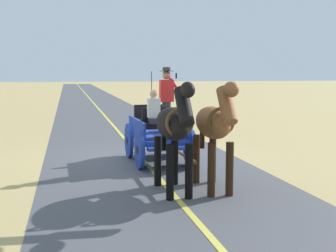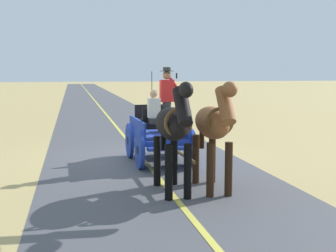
{
  "view_description": "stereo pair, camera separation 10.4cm",
  "coord_description": "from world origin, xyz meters",
  "px_view_note": "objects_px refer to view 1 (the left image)",
  "views": [
    {
      "loc": [
        1.96,
        12.04,
        2.37
      ],
      "look_at": [
        -0.35,
        1.85,
        1.1
      ],
      "focal_mm": 47.38,
      "sensor_mm": 36.0,
      "label": 1
    },
    {
      "loc": [
        1.86,
        12.06,
        2.37
      ],
      "look_at": [
        -0.35,
        1.85,
        1.1
      ],
      "focal_mm": 47.38,
      "sensor_mm": 36.0,
      "label": 2
    }
  ],
  "objects_px": {
    "horse_near_side": "(214,125)",
    "horse_off_side": "(174,127)",
    "horse_drawn_carriage": "(159,132)",
    "traffic_cone": "(190,130)"
  },
  "relations": [
    {
      "from": "horse_drawn_carriage",
      "to": "traffic_cone",
      "type": "height_order",
      "value": "horse_drawn_carriage"
    },
    {
      "from": "horse_near_side",
      "to": "horse_off_side",
      "type": "xyz_separation_m",
      "value": [
        0.83,
        0.03,
        0.0
      ]
    },
    {
      "from": "horse_off_side",
      "to": "horse_near_side",
      "type": "bearing_deg",
      "value": -178.19
    },
    {
      "from": "horse_drawn_carriage",
      "to": "horse_off_side",
      "type": "xyz_separation_m",
      "value": [
        0.33,
        3.04,
        0.51
      ]
    },
    {
      "from": "traffic_cone",
      "to": "horse_near_side",
      "type": "bearing_deg",
      "value": 78.14
    },
    {
      "from": "horse_near_side",
      "to": "traffic_cone",
      "type": "distance_m",
      "value": 7.49
    },
    {
      "from": "horse_drawn_carriage",
      "to": "horse_near_side",
      "type": "relative_size",
      "value": 2.04
    },
    {
      "from": "horse_drawn_carriage",
      "to": "horse_near_side",
      "type": "bearing_deg",
      "value": 99.46
    },
    {
      "from": "horse_drawn_carriage",
      "to": "horse_off_side",
      "type": "bearing_deg",
      "value": 83.87
    },
    {
      "from": "horse_drawn_carriage",
      "to": "traffic_cone",
      "type": "bearing_deg",
      "value": -115.54
    }
  ]
}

